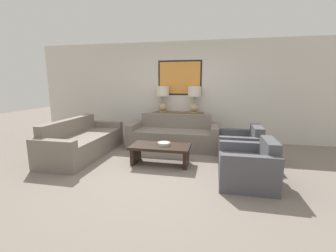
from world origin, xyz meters
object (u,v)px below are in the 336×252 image
(console_table, at_px, (178,127))
(armchair_near_camera, at_px, (248,167))
(table_lamp_right, at_px, (194,96))
(coffee_table, at_px, (160,150))
(table_lamp_left, at_px, (163,95))
(couch_by_back_wall, at_px, (174,136))
(couch_by_side, at_px, (83,143))
(decorative_bowl, at_px, (164,144))
(armchair_near_back_wall, at_px, (241,148))

(console_table, height_order, armchair_near_camera, console_table)
(table_lamp_right, relative_size, coffee_table, 0.61)
(table_lamp_left, bearing_deg, console_table, 0.00)
(table_lamp_left, bearing_deg, table_lamp_right, 0.00)
(table_lamp_right, xyz_separation_m, couch_by_back_wall, (-0.43, -0.65, -0.96))
(console_table, bearing_deg, table_lamp_right, 0.00)
(table_lamp_left, height_order, couch_by_side, table_lamp_left)
(couch_by_back_wall, height_order, couch_by_side, same)
(table_lamp_left, xyz_separation_m, couch_by_side, (-1.41, -1.64, -0.96))
(table_lamp_left, bearing_deg, couch_by_side, -130.69)
(table_lamp_right, distance_m, armchair_near_camera, 2.80)
(console_table, bearing_deg, decorative_bowl, -89.32)
(table_lamp_right, bearing_deg, table_lamp_left, 180.00)
(couch_by_back_wall, xyz_separation_m, coffee_table, (-0.04, -1.19, -0.00))
(table_lamp_right, bearing_deg, couch_by_side, -144.05)
(console_table, relative_size, coffee_table, 1.17)
(decorative_bowl, bearing_deg, table_lamp_right, 77.46)
(table_lamp_left, xyz_separation_m, coffee_table, (0.38, -1.84, -0.96))
(decorative_bowl, height_order, armchair_near_back_wall, armchair_near_back_wall)
(decorative_bowl, height_order, armchair_near_camera, armchair_near_camera)
(console_table, height_order, table_lamp_left, table_lamp_left)
(coffee_table, xyz_separation_m, armchair_near_back_wall, (1.55, 0.55, -0.01))
(armchair_near_back_wall, bearing_deg, coffee_table, -160.47)
(console_table, relative_size, couch_by_side, 0.62)
(couch_by_side, relative_size, armchair_near_camera, 2.35)
(armchair_near_camera, bearing_deg, decorative_bowl, 158.78)
(coffee_table, relative_size, armchair_near_back_wall, 1.25)
(couch_by_back_wall, bearing_deg, coffee_table, -92.03)
(couch_by_back_wall, bearing_deg, decorative_bowl, -88.94)
(table_lamp_left, distance_m, armchair_near_camera, 3.23)
(console_table, xyz_separation_m, armchair_near_back_wall, (1.51, -1.29, -0.13))
(table_lamp_left, xyz_separation_m, table_lamp_right, (0.85, 0.00, 0.00))
(couch_by_side, xyz_separation_m, armchair_near_camera, (3.34, -0.75, -0.01))
(couch_by_side, bearing_deg, table_lamp_left, 49.31)
(table_lamp_left, height_order, couch_by_back_wall, table_lamp_left)
(armchair_near_back_wall, height_order, armchair_near_camera, same)
(console_table, height_order, table_lamp_right, table_lamp_right)
(couch_by_side, bearing_deg, armchair_near_back_wall, 5.91)
(console_table, xyz_separation_m, table_lamp_right, (0.43, 0.00, 0.85))
(console_table, bearing_deg, couch_by_side, -138.22)
(couch_by_side, bearing_deg, couch_by_back_wall, 28.34)
(armchair_near_camera, bearing_deg, armchair_near_back_wall, 90.00)
(couch_by_side, distance_m, coffee_table, 1.81)
(console_table, bearing_deg, table_lamp_left, 180.00)
(table_lamp_left, distance_m, couch_by_side, 2.37)
(coffee_table, bearing_deg, console_table, 88.68)
(console_table, bearing_deg, couch_by_back_wall, -90.00)
(table_lamp_left, relative_size, armchair_near_back_wall, 0.76)
(couch_by_side, distance_m, armchair_near_camera, 3.43)
(coffee_table, bearing_deg, decorative_bowl, 22.89)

